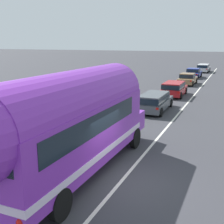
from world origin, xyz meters
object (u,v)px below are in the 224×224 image
object	(u,v)px
car_second	(174,88)
car_fifth	(203,67)
car_third	(187,79)
car_fourth	(193,73)
painted_bus	(67,121)
car_lead	(154,101)

from	to	relation	value
car_second	car_fifth	distance (m)	24.72
car_third	car_fourth	bearing A→B (deg)	92.26
car_third	car_fifth	size ratio (longest dim) A/B	0.93
car_third	car_fifth	bearing A→B (deg)	89.45
car_fifth	car_second	bearing A→B (deg)	-90.23
car_third	car_fifth	world-z (taller)	same
painted_bus	car_lead	bearing A→B (deg)	89.80
car_second	car_third	world-z (taller)	same
car_lead	car_second	world-z (taller)	same
car_lead	car_fourth	bearing A→B (deg)	90.62
car_second	car_fourth	world-z (taller)	same
painted_bus	car_fourth	world-z (taller)	painted_bus
car_lead	car_fifth	world-z (taller)	same
car_lead	car_third	size ratio (longest dim) A/B	1.12
car_third	car_fifth	xyz separation A→B (m)	(0.16, 16.17, 0.07)
painted_bus	car_fourth	size ratio (longest dim) A/B	2.59
car_lead	car_fifth	size ratio (longest dim) A/B	1.04
car_lead	painted_bus	bearing A→B (deg)	-90.20
car_second	car_fourth	distance (m)	15.93
painted_bus	car_third	bearing A→B (deg)	89.82
car_lead	car_third	distance (m)	15.45
car_second	car_fifth	size ratio (longest dim) A/B	0.95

